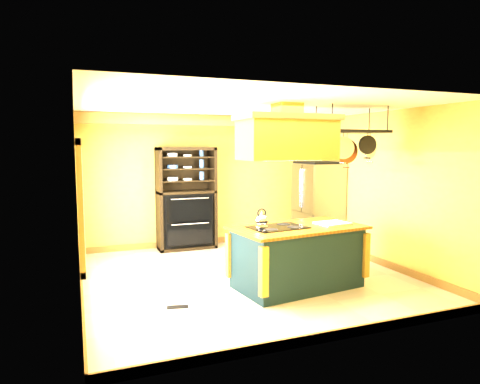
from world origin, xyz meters
TOP-DOWN VIEW (x-y plane):
  - floor at (0.00, 0.00)m, footprint 5.00×5.00m
  - ceiling at (0.00, 0.00)m, footprint 5.00×5.00m
  - wall_back at (0.00, 2.50)m, footprint 5.00×0.02m
  - wall_front at (0.00, -2.50)m, footprint 5.00×0.02m
  - wall_left at (-2.50, 0.00)m, footprint 0.02×5.00m
  - wall_right at (2.50, 0.00)m, footprint 0.02×5.00m
  - ceiling_beam at (0.00, 1.70)m, footprint 5.00×0.15m
  - window_near at (-2.47, -0.80)m, footprint 0.06×1.06m
  - window_far at (-2.47, 0.60)m, footprint 0.06×1.06m
  - kitchen_island at (0.53, -0.76)m, footprint 2.05×1.31m
  - range_hood at (0.33, -0.76)m, footprint 1.40×0.79m
  - pot_rack at (1.43, -0.74)m, footprint 1.17×0.54m
  - refrigerator at (2.10, 1.26)m, footprint 0.76×0.90m
  - hutch at (-0.41, 2.27)m, footprint 1.18×0.54m
  - floor_register at (-1.33, -0.92)m, footprint 0.30×0.17m

SIDE VIEW (x-z plane):
  - floor at x=0.00m, z-range 0.00..0.00m
  - floor_register at x=-1.33m, z-range 0.00..0.01m
  - kitchen_island at x=0.53m, z-range -0.09..1.02m
  - hutch at x=-0.41m, z-range -0.22..1.86m
  - refrigerator at x=2.10m, z-range -0.02..1.73m
  - wall_back at x=0.00m, z-range 0.00..2.70m
  - wall_front at x=0.00m, z-range 0.00..2.70m
  - wall_left at x=-2.50m, z-range 0.00..2.70m
  - wall_right at x=2.50m, z-range 0.00..2.70m
  - window_near at x=-2.47m, z-range 0.62..2.18m
  - window_far at x=-2.47m, z-range 0.62..2.18m
  - pot_rack at x=1.43m, z-range 1.78..2.65m
  - range_hood at x=0.33m, z-range 1.84..2.64m
  - ceiling_beam at x=0.00m, z-range 2.49..2.69m
  - ceiling at x=0.00m, z-range 2.70..2.70m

